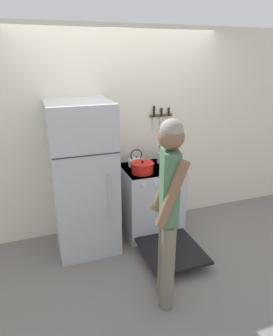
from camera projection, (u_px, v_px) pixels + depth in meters
ground_plane at (122, 222)px, 4.23m from camera, size 14.00×14.00×0.00m
wall_back at (120, 133)px, 3.81m from camera, size 10.00×0.06×2.55m
refrigerator at (83, 179)px, 3.43m from camera, size 0.70×0.73×1.76m
stove_range at (151, 201)px, 3.86m from camera, size 0.72×1.34×0.89m
dutch_oven_pot at (142, 168)px, 3.55m from camera, size 0.31×0.27×0.16m
tea_kettle at (136, 161)px, 3.78m from camera, size 0.25×0.20×0.22m
utensil_jar at (160, 157)px, 3.88m from camera, size 0.08×0.08×0.25m
person at (168, 207)px, 2.53m from camera, size 0.34×0.41×1.76m
wall_knife_strip at (161, 115)px, 3.86m from camera, size 0.31×0.03×0.36m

